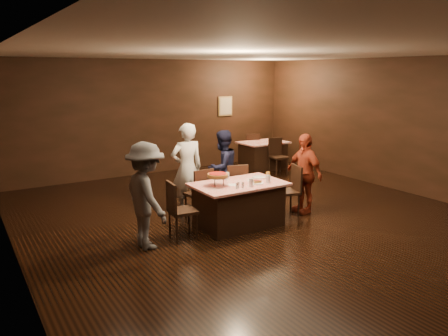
{
  "coord_description": "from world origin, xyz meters",
  "views": [
    {
      "loc": [
        -4.58,
        -5.81,
        2.67
      ],
      "look_at": [
        -0.57,
        0.61,
        1.0
      ],
      "focal_mm": 35.0,
      "sensor_mm": 36.0,
      "label": 1
    }
  ],
  "objects_px": {
    "chair_end_right": "(287,191)",
    "chair_back_near": "(279,156)",
    "back_table": "(263,155)",
    "diner_navy_hoodie": "(222,168)",
    "diner_white_jacket": "(187,168)",
    "plate_empty": "(259,177)",
    "chair_end_left": "(183,210)",
    "glass_front_left": "(251,183)",
    "chair_far_left": "(198,193)",
    "glass_back": "(227,176)",
    "main_table": "(239,204)",
    "glass_amber": "(268,176)",
    "chair_back_far": "(250,149)",
    "pizza_stand": "(218,175)",
    "diner_grey_knit": "(146,196)",
    "diner_red_shirt": "(304,173)",
    "glass_front_right": "(268,179)",
    "chair_far_right": "(234,187)"
  },
  "relations": [
    {
      "from": "glass_front_left",
      "to": "glass_amber",
      "type": "distance_m",
      "value": 0.6
    },
    {
      "from": "chair_back_near",
      "to": "diner_grey_knit",
      "type": "relative_size",
      "value": 0.57
    },
    {
      "from": "chair_back_far",
      "to": "diner_red_shirt",
      "type": "xyz_separation_m",
      "value": [
        -1.67,
        -4.11,
        0.29
      ]
    },
    {
      "from": "pizza_stand",
      "to": "glass_front_right",
      "type": "relative_size",
      "value": 2.71
    },
    {
      "from": "chair_back_near",
      "to": "glass_front_right",
      "type": "distance_m",
      "value": 4.08
    },
    {
      "from": "chair_far_left",
      "to": "chair_end_left",
      "type": "height_order",
      "value": "same"
    },
    {
      "from": "chair_back_near",
      "to": "glass_back",
      "type": "distance_m",
      "value": 4.07
    },
    {
      "from": "back_table",
      "to": "chair_far_left",
      "type": "distance_m",
      "value": 4.49
    },
    {
      "from": "diner_red_shirt",
      "to": "glass_front_right",
      "type": "xyz_separation_m",
      "value": [
        -1.04,
        -0.22,
        0.07
      ]
    },
    {
      "from": "chair_end_right",
      "to": "glass_back",
      "type": "relative_size",
      "value": 6.79
    },
    {
      "from": "chair_end_left",
      "to": "glass_front_left",
      "type": "xyz_separation_m",
      "value": [
        1.15,
        -0.3,
        0.37
      ]
    },
    {
      "from": "chair_far_right",
      "to": "chair_back_near",
      "type": "xyz_separation_m",
      "value": [
        2.76,
        2.04,
        0.0
      ]
    },
    {
      "from": "chair_back_near",
      "to": "diner_red_shirt",
      "type": "distance_m",
      "value": 3.28
    },
    {
      "from": "back_table",
      "to": "diner_navy_hoodie",
      "type": "height_order",
      "value": "diner_navy_hoodie"
    },
    {
      "from": "chair_back_far",
      "to": "glass_amber",
      "type": "xyz_separation_m",
      "value": [
        -2.56,
        -4.14,
        0.37
      ]
    },
    {
      "from": "chair_end_right",
      "to": "chair_back_near",
      "type": "bearing_deg",
      "value": 158.5
    },
    {
      "from": "main_table",
      "to": "diner_navy_hoodie",
      "type": "relative_size",
      "value": 1.04
    },
    {
      "from": "glass_front_right",
      "to": "glass_back",
      "type": "bearing_deg",
      "value": 132.27
    },
    {
      "from": "chair_far_left",
      "to": "chair_end_left",
      "type": "distance_m",
      "value": 1.03
    },
    {
      "from": "back_table",
      "to": "diner_navy_hoodie",
      "type": "distance_m",
      "value": 3.58
    },
    {
      "from": "diner_red_shirt",
      "to": "glass_front_right",
      "type": "bearing_deg",
      "value": -78.18
    },
    {
      "from": "diner_white_jacket",
      "to": "plate_empty",
      "type": "height_order",
      "value": "diner_white_jacket"
    },
    {
      "from": "chair_back_far",
      "to": "pizza_stand",
      "type": "relative_size",
      "value": 2.5
    },
    {
      "from": "diner_white_jacket",
      "to": "chair_back_far",
      "type": "bearing_deg",
      "value": -135.15
    },
    {
      "from": "diner_grey_knit",
      "to": "plate_empty",
      "type": "bearing_deg",
      "value": -86.57
    },
    {
      "from": "back_table",
      "to": "chair_far_left",
      "type": "bearing_deg",
      "value": -142.43
    },
    {
      "from": "chair_end_left",
      "to": "glass_back",
      "type": "relative_size",
      "value": 6.79
    },
    {
      "from": "main_table",
      "to": "glass_front_left",
      "type": "relative_size",
      "value": 11.43
    },
    {
      "from": "chair_far_left",
      "to": "chair_back_near",
      "type": "bearing_deg",
      "value": -155.44
    },
    {
      "from": "chair_far_right",
      "to": "diner_navy_hoodie",
      "type": "xyz_separation_m",
      "value": [
        0.02,
        0.47,
        0.29
      ]
    },
    {
      "from": "glass_front_left",
      "to": "glass_front_right",
      "type": "relative_size",
      "value": 1.0
    },
    {
      "from": "back_table",
      "to": "chair_back_near",
      "type": "relative_size",
      "value": 1.37
    },
    {
      "from": "chair_back_far",
      "to": "glass_front_left",
      "type": "bearing_deg",
      "value": 68.99
    },
    {
      "from": "chair_end_left",
      "to": "diner_grey_knit",
      "type": "xyz_separation_m",
      "value": [
        -0.65,
        -0.07,
        0.35
      ]
    },
    {
      "from": "chair_end_right",
      "to": "chair_far_left",
      "type": "bearing_deg",
      "value": -101.64
    },
    {
      "from": "diner_white_jacket",
      "to": "pizza_stand",
      "type": "height_order",
      "value": "diner_white_jacket"
    },
    {
      "from": "chair_back_far",
      "to": "glass_amber",
      "type": "relative_size",
      "value": 6.79
    },
    {
      "from": "chair_back_near",
      "to": "pizza_stand",
      "type": "relative_size",
      "value": 2.5
    },
    {
      "from": "glass_front_left",
      "to": "glass_amber",
      "type": "height_order",
      "value": "same"
    },
    {
      "from": "main_table",
      "to": "diner_navy_hoodie",
      "type": "distance_m",
      "value": 1.34
    },
    {
      "from": "glass_front_left",
      "to": "glass_back",
      "type": "relative_size",
      "value": 1.0
    },
    {
      "from": "main_table",
      "to": "chair_back_far",
      "type": "relative_size",
      "value": 1.68
    },
    {
      "from": "chair_end_left",
      "to": "glass_back",
      "type": "bearing_deg",
      "value": -68.2
    },
    {
      "from": "diner_red_shirt",
      "to": "plate_empty",
      "type": "height_order",
      "value": "diner_red_shirt"
    },
    {
      "from": "main_table",
      "to": "diner_white_jacket",
      "type": "relative_size",
      "value": 0.92
    },
    {
      "from": "glass_front_right",
      "to": "glass_amber",
      "type": "distance_m",
      "value": 0.25
    },
    {
      "from": "diner_red_shirt",
      "to": "glass_amber",
      "type": "height_order",
      "value": "diner_red_shirt"
    },
    {
      "from": "diner_navy_hoodie",
      "to": "diner_grey_knit",
      "type": "xyz_separation_m",
      "value": [
        -2.16,
        -1.29,
        0.06
      ]
    },
    {
      "from": "chair_back_near",
      "to": "chair_back_far",
      "type": "height_order",
      "value": "same"
    },
    {
      "from": "chair_back_near",
      "to": "glass_front_left",
      "type": "relative_size",
      "value": 6.79
    }
  ]
}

